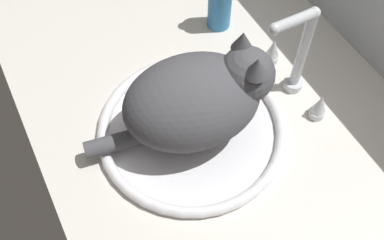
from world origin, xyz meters
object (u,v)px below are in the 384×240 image
at_px(faucet, 297,61).
at_px(cat, 201,98).
at_px(sink_basin, 192,129).
at_px(soap_pump_bottle, 220,2).

height_order(faucet, cat, faucet).
height_order(sink_basin, soap_pump_bottle, soap_pump_bottle).
bearing_deg(faucet, sink_basin, -90.00).
relative_size(cat, soap_pump_bottle, 2.08).
height_order(sink_basin, cat, cat).
relative_size(faucet, soap_pump_bottle, 1.25).
bearing_deg(soap_pump_bottle, faucet, 9.43).
distance_m(faucet, cat, 0.21).
distance_m(faucet, soap_pump_bottle, 0.24).
xyz_separation_m(sink_basin, cat, (0.00, 0.02, 0.09)).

